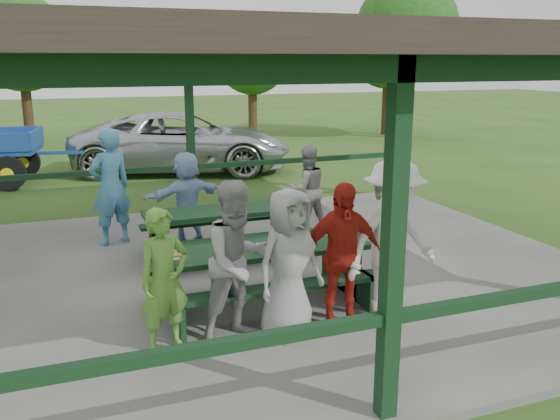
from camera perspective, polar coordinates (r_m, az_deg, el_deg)
name	(u,v)px	position (r m, az deg, el deg)	size (l,w,h in m)	color
ground	(250,278)	(8.65, -2.87, -6.53)	(90.00, 90.00, 0.00)	#285219
concrete_slab	(250,274)	(8.63, -2.88, -6.22)	(10.00, 8.00, 0.10)	#61615D
pavilion_structure	(247,52)	(8.09, -3.16, 14.95)	(10.60, 8.60, 3.24)	black
picnic_table_near	(263,268)	(7.32, -1.62, -5.64)	(2.65, 1.39, 0.75)	black
picnic_table_far	(226,227)	(9.16, -5.22, -1.61)	(2.47, 1.39, 0.75)	black
table_setting	(275,243)	(7.29, -0.50, -3.16)	(2.52, 0.45, 0.10)	white
contestant_green	(164,281)	(6.22, -11.06, -6.71)	(0.56, 0.37, 1.53)	#5C9936
contestant_grey_left	(238,262)	(6.33, -4.02, -4.99)	(0.86, 0.67, 1.77)	gray
contestant_grey_mid	(289,263)	(6.42, 0.87, -5.16)	(0.81, 0.53, 1.66)	#98989A
contestant_red	(341,255)	(6.68, 5.91, -4.37)	(0.98, 0.41, 1.68)	#A21E13
contestant_white_fedora	(392,241)	(6.90, 10.74, -2.94)	(1.32, 0.88, 1.96)	beige
spectator_lblue	(187,198)	(9.87, -8.96, 1.19)	(1.42, 0.45, 1.53)	#8BABD6
spectator_blue	(110,187)	(10.03, -16.01, 2.15)	(0.70, 0.46, 1.92)	teal
spectator_grey	(307,189)	(10.38, 2.59, 2.00)	(0.74, 0.58, 1.53)	gray
pickup_truck	(182,142)	(16.93, -9.37, 6.47)	(2.76, 5.98, 1.66)	silver
tree_left	(21,43)	(23.88, -23.68, 14.48)	(3.45, 3.45, 5.39)	#362715
tree_mid	(252,58)	(24.71, -2.70, 14.40)	(2.98, 2.98, 4.66)	#362715
tree_right	(407,29)	(24.53, 12.13, 16.63)	(3.99, 3.99, 6.23)	#362715
tree_far_right	(389,47)	(25.61, 10.42, 15.13)	(3.38, 3.38, 5.27)	#362715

